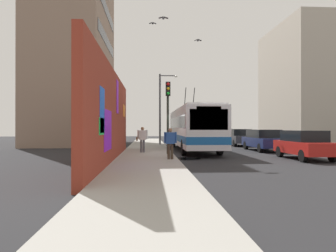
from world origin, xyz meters
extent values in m
plane|color=#232326|center=(0.00, 0.00, 0.00)|extent=(80.00, 80.00, 0.00)
cube|color=#9E9B93|center=(0.00, 1.60, 0.07)|extent=(48.00, 3.20, 0.15)
cube|color=maroon|center=(-3.55, 3.35, 2.29)|extent=(14.89, 0.30, 4.58)
cube|color=blue|center=(-7.76, 3.19, 2.39)|extent=(1.08, 0.02, 1.67)
cube|color=orange|center=(2.09, 3.19, 2.88)|extent=(1.56, 0.02, 0.81)
cube|color=#8C19D8|center=(-2.35, 3.19, 3.40)|extent=(0.91, 0.02, 1.78)
cube|color=green|center=(-7.91, 3.19, 1.79)|extent=(1.11, 0.02, 0.61)
cube|color=#8C19D8|center=(-6.18, 3.19, 1.63)|extent=(2.19, 0.02, 1.68)
cube|color=gray|center=(13.47, 9.20, 9.26)|extent=(13.37, 6.51, 18.51)
cube|color=black|center=(13.47, 5.92, 4.40)|extent=(11.37, 0.04, 1.10)
cube|color=black|center=(13.47, 5.92, 7.60)|extent=(11.37, 0.04, 1.10)
cube|color=black|center=(13.47, 5.92, 10.80)|extent=(11.37, 0.04, 1.10)
cube|color=black|center=(13.47, 5.92, 14.00)|extent=(11.37, 0.04, 1.10)
cube|color=#B2A899|center=(16.63, -17.00, 6.92)|extent=(12.04, 6.60, 13.85)
cube|color=black|center=(16.63, -20.32, 4.40)|extent=(10.23, 0.04, 1.10)
cube|color=black|center=(16.63, -20.32, 7.60)|extent=(10.23, 0.04, 1.10)
cube|color=black|center=(16.63, -20.32, 10.80)|extent=(10.23, 0.04, 1.10)
cube|color=silver|center=(3.88, -1.80, 1.73)|extent=(12.70, 2.50, 2.57)
cube|color=silver|center=(3.88, -1.80, 3.08)|extent=(12.19, 2.30, 0.12)
cube|color=#1959A5|center=(3.88, -1.80, 1.00)|extent=(12.72, 2.52, 0.44)
cube|color=black|center=(-2.45, -1.80, 2.18)|extent=(0.04, 2.12, 1.16)
cube|color=black|center=(3.88, -1.80, 2.12)|extent=(11.68, 2.53, 0.82)
cube|color=orange|center=(-2.44, -1.80, 2.77)|extent=(0.06, 1.37, 0.28)
cylinder|color=black|center=(5.78, -2.15, 3.92)|extent=(1.43, 0.06, 2.00)
cylinder|color=black|center=(5.78, -1.45, 3.92)|extent=(1.43, 0.06, 2.00)
cylinder|color=black|center=(-0.19, -2.93, 0.50)|extent=(1.00, 0.28, 1.00)
cylinder|color=black|center=(-0.19, -0.67, 0.50)|extent=(1.00, 0.28, 1.00)
cylinder|color=black|center=(7.94, -2.93, 0.50)|extent=(1.00, 0.28, 1.00)
cylinder|color=black|center=(7.94, -0.67, 0.50)|extent=(1.00, 0.28, 1.00)
cube|color=#B21E19|center=(-2.84, -7.00, 0.65)|extent=(4.15, 1.75, 0.66)
cube|color=black|center=(-2.75, -7.00, 1.28)|extent=(2.49, 1.58, 0.60)
cylinder|color=black|center=(-4.20, -7.78, 0.32)|extent=(0.64, 0.22, 0.64)
cylinder|color=black|center=(-4.20, -6.22, 0.32)|extent=(0.64, 0.22, 0.64)
cylinder|color=black|center=(-1.47, -7.78, 0.32)|extent=(0.64, 0.22, 0.64)
cylinder|color=black|center=(-1.47, -6.22, 0.32)|extent=(0.64, 0.22, 0.64)
cube|color=navy|center=(3.11, -7.00, 0.65)|extent=(4.74, 1.87, 0.66)
cube|color=black|center=(3.21, -7.00, 1.28)|extent=(2.84, 1.68, 0.60)
cylinder|color=black|center=(1.55, -7.84, 0.32)|extent=(0.64, 0.22, 0.64)
cylinder|color=black|center=(1.55, -6.16, 0.32)|extent=(0.64, 0.22, 0.64)
cylinder|color=black|center=(4.68, -7.84, 0.32)|extent=(0.64, 0.22, 0.64)
cylinder|color=black|center=(4.68, -6.16, 0.32)|extent=(0.64, 0.22, 0.64)
cube|color=#38383D|center=(9.22, -7.00, 0.65)|extent=(4.12, 1.86, 0.66)
cube|color=black|center=(9.30, -7.00, 1.28)|extent=(2.47, 1.67, 0.60)
cylinder|color=black|center=(7.86, -7.83, 0.32)|extent=(0.64, 0.22, 0.64)
cylinder|color=black|center=(7.86, -6.17, 0.32)|extent=(0.64, 0.22, 0.64)
cylinder|color=black|center=(10.58, -7.83, 0.32)|extent=(0.64, 0.22, 0.64)
cylinder|color=black|center=(10.58, -6.17, 0.32)|extent=(0.64, 0.22, 0.64)
cube|color=black|center=(15.69, -7.00, 0.65)|extent=(4.09, 1.82, 0.66)
cube|color=black|center=(15.77, -7.00, 1.28)|extent=(2.45, 1.63, 0.60)
cylinder|color=black|center=(14.34, -7.81, 0.32)|extent=(0.64, 0.22, 0.64)
cylinder|color=black|center=(14.34, -6.19, 0.32)|extent=(0.64, 0.22, 0.64)
cylinder|color=black|center=(17.04, -7.81, 0.32)|extent=(0.64, 0.22, 0.64)
cylinder|color=black|center=(17.04, -6.19, 0.32)|extent=(0.64, 0.22, 0.64)
cylinder|color=#3F3326|center=(-3.71, 0.33, 0.54)|extent=(0.14, 0.14, 0.77)
cylinder|color=#3F3326|center=(-3.71, 0.49, 0.54)|extent=(0.14, 0.14, 0.77)
cube|color=#264C99|center=(-3.71, 0.41, 1.21)|extent=(0.22, 0.45, 0.58)
cylinder|color=#264C99|center=(-3.71, 0.13, 1.24)|extent=(0.09, 0.09, 0.55)
cylinder|color=#264C99|center=(-3.71, 0.68, 1.24)|extent=(0.09, 0.09, 0.55)
sphere|color=#936B4C|center=(-3.71, 0.41, 1.61)|extent=(0.21, 0.21, 0.21)
cylinder|color=#595960|center=(0.59, 1.82, 0.55)|extent=(0.14, 0.14, 0.80)
cylinder|color=#595960|center=(0.59, 1.98, 0.55)|extent=(0.14, 0.14, 0.80)
cube|color=silver|center=(0.59, 1.90, 1.26)|extent=(0.22, 0.47, 0.60)
cylinder|color=silver|center=(0.59, 1.61, 1.29)|extent=(0.09, 0.09, 0.57)
cylinder|color=silver|center=(0.59, 2.18, 1.29)|extent=(0.09, 0.09, 0.57)
sphere|color=#936B4C|center=(0.59, 1.90, 1.67)|extent=(0.22, 0.22, 0.22)
cube|color=#593319|center=(0.59, 2.25, 1.00)|extent=(0.14, 0.10, 0.24)
cylinder|color=#2D382D|center=(-0.68, 0.35, 2.32)|extent=(0.14, 0.14, 4.34)
cube|color=black|center=(-0.90, 0.35, 4.04)|extent=(0.20, 0.28, 0.84)
sphere|color=red|center=(-1.01, 0.35, 4.32)|extent=(0.18, 0.18, 0.18)
sphere|color=yellow|center=(-1.01, 0.35, 4.04)|extent=(0.18, 0.18, 0.18)
sphere|color=green|center=(-1.01, 0.35, 3.76)|extent=(0.18, 0.18, 0.18)
cylinder|color=#4C4C51|center=(9.82, 0.45, 3.47)|extent=(0.18, 0.18, 6.64)
cylinder|color=#4C4C51|center=(9.82, -0.31, 6.64)|extent=(0.10, 1.52, 0.10)
ellipsoid|color=silver|center=(9.82, -1.07, 6.59)|extent=(0.44, 0.28, 0.20)
ellipsoid|color=#47474C|center=(3.83, -2.21, 8.31)|extent=(0.32, 0.14, 0.12)
cube|color=#47474C|center=(3.83, -2.35, 8.34)|extent=(0.20, 0.27, 0.13)
cube|color=#47474C|center=(3.83, -2.07, 8.34)|extent=(0.20, 0.27, 0.13)
ellipsoid|color=slate|center=(-1.46, 0.65, 8.06)|extent=(0.32, 0.14, 0.12)
cube|color=slate|center=(-1.46, 0.51, 8.09)|extent=(0.20, 0.28, 0.09)
cube|color=slate|center=(-1.46, 0.79, 8.09)|extent=(0.20, 0.28, 0.09)
ellipsoid|color=#47474C|center=(4.75, 1.20, 9.84)|extent=(0.32, 0.14, 0.12)
cube|color=#47474C|center=(4.75, 1.06, 9.87)|extent=(0.20, 0.27, 0.10)
cube|color=#47474C|center=(4.75, 1.34, 9.87)|extent=(0.20, 0.27, 0.10)
cylinder|color=black|center=(-2.10, -0.60, 0.00)|extent=(1.70, 1.70, 0.00)
camera|label=1|loc=(-19.09, 1.48, 1.77)|focal=32.77mm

